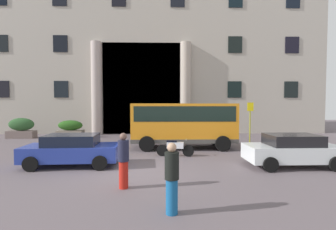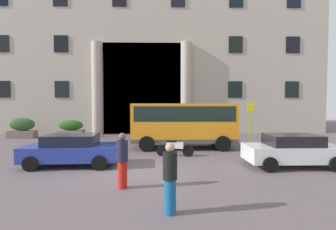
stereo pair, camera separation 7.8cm
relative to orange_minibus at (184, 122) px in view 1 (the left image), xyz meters
name	(u,v)px [view 1 (the left image)]	position (x,y,z in m)	size (l,w,h in m)	color
ground_plane	(132,174)	(-2.52, -5.50, -1.71)	(80.00, 64.00, 0.12)	#61565A
office_building_facade	(151,44)	(-2.52, 11.98, 7.50)	(32.51, 9.72, 18.31)	#AFA69A
orange_minibus	(184,122)	(0.00, 0.00, 0.00)	(6.25, 2.49, 2.76)	orange
bus_stop_sign	(250,118)	(4.87, 2.12, 0.09)	(0.44, 0.08, 2.83)	#9A9D1C
hedge_planter_far_west	(70,129)	(-8.71, 5.04, -0.97)	(2.04, 0.92, 1.41)	gray
hedge_planter_entrance_right	(189,129)	(0.85, 4.87, -0.93)	(1.40, 0.92, 1.48)	gray
hedge_planter_far_east	(21,128)	(-12.52, 4.88, -0.87)	(2.11, 0.85, 1.61)	#6E5E59
parked_coupe_end	(72,150)	(-5.32, -4.34, -0.93)	(4.13, 2.10, 1.39)	#253899
parked_hatchback_near	(292,150)	(4.36, -4.72, -0.92)	(4.00, 1.99, 1.41)	silver
motorcycle_far_end	(174,148)	(-0.68, -2.42, -1.19)	(1.96, 0.55, 0.89)	black
pedestrian_woman_with_bag	(172,178)	(-1.09, -9.38, -0.74)	(0.36, 0.36, 1.79)	#16558E
pedestrian_man_red_shirt	(123,160)	(-2.59, -7.41, -0.73)	(0.36, 0.36, 1.81)	#B51E15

